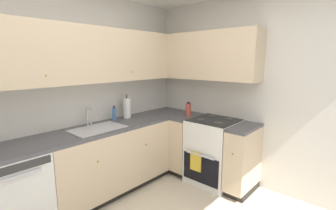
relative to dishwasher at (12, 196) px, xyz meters
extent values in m
cube|color=silver|center=(0.71, 0.33, 0.85)|extent=(3.81, 0.05, 2.56)
cube|color=silver|center=(2.59, -1.42, 0.85)|extent=(0.05, 3.53, 2.56)
cube|color=white|center=(0.00, 0.00, 0.00)|extent=(0.60, 0.60, 0.87)
cube|color=#333333|center=(0.00, -0.30, 0.38)|extent=(0.55, 0.01, 0.07)
cube|color=silver|center=(0.00, -0.32, 0.31)|extent=(0.36, 0.02, 0.02)
cube|color=beige|center=(1.13, 0.00, 0.04)|extent=(1.66, 0.60, 0.78)
cube|color=black|center=(1.13, 0.03, -0.39)|extent=(1.66, 0.54, 0.09)
sphere|color=tan|center=(0.77, -0.31, 0.19)|extent=(0.02, 0.02, 0.02)
sphere|color=tan|center=(1.50, -0.31, 0.19)|extent=(0.02, 0.02, 0.02)
cube|color=#4C4C51|center=(1.13, 0.00, 0.45)|extent=(2.86, 0.60, 0.03)
cube|color=beige|center=(2.26, -0.42, 0.04)|extent=(0.60, 0.25, 0.78)
cube|color=black|center=(2.29, -0.42, -0.39)|extent=(0.54, 0.25, 0.09)
cube|color=beige|center=(2.26, -1.32, 0.04)|extent=(0.60, 0.26, 0.78)
cube|color=black|center=(2.29, -1.32, -0.39)|extent=(0.54, 0.26, 0.09)
sphere|color=tan|center=(1.95, -1.32, 0.19)|extent=(0.02, 0.02, 0.02)
cube|color=#4C4C51|center=(2.26, -0.42, 0.45)|extent=(0.60, 0.25, 0.03)
cube|color=#4C4C51|center=(2.26, -1.32, 0.45)|extent=(0.60, 0.26, 0.03)
cube|color=white|center=(2.28, -0.87, 0.02)|extent=(0.64, 0.62, 0.90)
cube|color=black|center=(1.96, -0.87, -0.15)|extent=(0.02, 0.55, 0.38)
cube|color=silver|center=(1.93, -0.87, 0.06)|extent=(0.02, 0.43, 0.02)
cube|color=black|center=(2.28, -0.87, 0.47)|extent=(0.59, 0.60, 0.01)
cube|color=white|center=(2.59, -0.87, 0.54)|extent=(0.03, 0.60, 0.15)
cylinder|color=#4C4C4C|center=(2.14, -1.00, 0.48)|extent=(0.11, 0.11, 0.01)
cylinder|color=#4C4C4C|center=(2.14, -0.73, 0.48)|extent=(0.11, 0.11, 0.01)
cylinder|color=#4C4C4C|center=(2.42, -1.00, 0.48)|extent=(0.11, 0.11, 0.01)
cylinder|color=#4C4C4C|center=(2.42, -0.73, 0.48)|extent=(0.11, 0.11, 0.01)
cube|color=gold|center=(1.93, -0.81, -0.05)|extent=(0.02, 0.17, 0.26)
cube|color=beige|center=(0.97, 0.14, 1.35)|extent=(2.54, 0.32, 0.67)
sphere|color=tan|center=(0.41, -0.03, 1.14)|extent=(0.02, 0.02, 0.02)
sphere|color=tan|center=(1.53, -0.03, 1.14)|extent=(0.02, 0.02, 0.02)
cube|color=beige|center=(2.40, -0.55, 1.35)|extent=(0.32, 1.70, 0.67)
cube|color=#B7B7BC|center=(0.96, -0.03, 0.47)|extent=(0.63, 0.40, 0.01)
cube|color=gray|center=(0.96, -0.03, 0.42)|extent=(0.58, 0.36, 0.09)
cube|color=#99999E|center=(0.96, -0.03, 0.44)|extent=(0.02, 0.35, 0.06)
cylinder|color=silver|center=(0.96, 0.20, 0.59)|extent=(0.02, 0.02, 0.24)
cylinder|color=silver|center=(0.96, 0.13, 0.70)|extent=(0.02, 0.15, 0.02)
cylinder|color=silver|center=(1.01, 0.20, 0.50)|extent=(0.02, 0.02, 0.06)
cylinder|color=#3F72BF|center=(1.36, 0.18, 0.55)|extent=(0.05, 0.05, 0.17)
cylinder|color=#262626|center=(1.36, 0.18, 0.66)|extent=(0.02, 0.02, 0.03)
cylinder|color=white|center=(1.57, 0.16, 0.61)|extent=(0.11, 0.11, 0.29)
cylinder|color=#3F3F3F|center=(1.57, 0.16, 0.63)|extent=(0.02, 0.02, 0.35)
cylinder|color=#BF4C3F|center=(2.26, -0.42, 0.56)|extent=(0.08, 0.08, 0.19)
cylinder|color=black|center=(2.26, -0.42, 0.67)|extent=(0.04, 0.04, 0.02)
camera|label=1|loc=(-0.58, -2.55, 1.29)|focal=25.80mm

